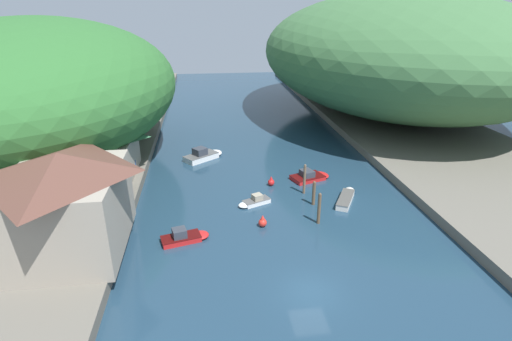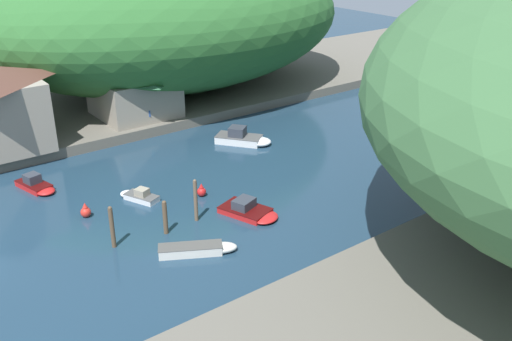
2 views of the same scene
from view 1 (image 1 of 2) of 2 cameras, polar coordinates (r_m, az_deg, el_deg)
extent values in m
plane|color=#1E384C|center=(54.56, -0.21, 3.29)|extent=(130.00, 130.00, 0.00)
cube|color=#666056|center=(56.92, -25.49, 2.38)|extent=(22.00, 120.00, 0.99)
cube|color=#666056|center=(62.26, 22.82, 4.43)|extent=(22.00, 120.00, 0.99)
ellipsoid|color=#2D662D|center=(54.67, -28.29, 10.44)|extent=(31.29, 43.80, 15.99)
ellipsoid|color=#3D6B3D|center=(73.46, 19.20, 15.64)|extent=(42.85, 59.99, 19.33)
cube|color=gray|center=(32.50, -25.26, -5.36)|extent=(7.71, 9.57, 5.99)
pyramid|color=brown|center=(31.05, -26.41, 0.88)|extent=(8.33, 10.33, 1.61)
cube|color=gray|center=(46.14, -21.55, 1.89)|extent=(7.53, 7.34, 3.94)
pyramid|color=#38704C|center=(45.32, -22.04, 5.15)|extent=(8.13, 7.93, 1.56)
cube|color=red|center=(33.85, -10.65, -9.60)|extent=(3.40, 2.23, 0.44)
ellipsoid|color=red|center=(34.11, -8.06, -9.14)|extent=(1.87, 1.76, 0.44)
cube|color=#450A0A|center=(33.72, -10.68, -9.26)|extent=(3.47, 2.28, 0.03)
cube|color=#333842|center=(33.52, -10.89, -8.78)|extent=(1.32, 1.29, 0.74)
cube|color=white|center=(50.58, -7.85, 1.90)|extent=(4.55, 4.14, 0.68)
ellipsoid|color=white|center=(51.78, -6.01, 2.48)|extent=(2.82, 2.79, 0.68)
cube|color=#525252|center=(50.46, -7.87, 2.27)|extent=(4.64, 4.23, 0.03)
cube|color=#333842|center=(50.24, -8.01, 2.70)|extent=(2.02, 2.01, 0.90)
cube|color=white|center=(39.15, 0.07, -4.49)|extent=(2.87, 2.12, 0.42)
ellipsoid|color=white|center=(38.56, -1.60, -4.94)|extent=(1.64, 1.54, 0.42)
cube|color=#525252|center=(39.05, 0.07, -4.19)|extent=(2.92, 2.16, 0.03)
cube|color=#9E937F|center=(38.97, 0.17, -3.81)|extent=(1.17, 1.11, 0.56)
cube|color=red|center=(44.82, 7.38, -1.04)|extent=(3.99, 3.20, 0.42)
ellipsoid|color=red|center=(45.75, 9.19, -0.64)|extent=(2.32, 2.53, 0.42)
cube|color=#450A0A|center=(44.73, 7.40, -0.77)|extent=(4.07, 3.27, 0.03)
cube|color=#333842|center=(44.55, 7.30, -0.40)|extent=(1.65, 1.84, 0.70)
cube|color=silver|center=(40.30, 12.65, -4.12)|extent=(2.94, 4.05, 0.59)
ellipsoid|color=silver|center=(42.09, 13.12, -2.97)|extent=(1.92, 2.28, 0.59)
cube|color=#504E4A|center=(40.17, 12.69, -3.72)|extent=(3.00, 4.13, 0.03)
cylinder|color=brown|center=(35.70, 8.99, -5.50)|extent=(0.29, 0.29, 2.79)
sphere|color=brown|center=(35.04, 9.13, -3.40)|extent=(0.26, 0.26, 0.26)
cylinder|color=brown|center=(38.99, 8.25, -3.34)|extent=(0.32, 0.32, 2.28)
sphere|color=brown|center=(38.48, 8.35, -1.72)|extent=(0.29, 0.29, 0.29)
cylinder|color=brown|center=(41.03, 6.93, -1.32)|extent=(0.27, 0.27, 3.03)
sphere|color=brown|center=(40.42, 7.03, 0.71)|extent=(0.25, 0.25, 0.25)
sphere|color=red|center=(42.97, 2.17, -1.71)|extent=(0.71, 0.71, 0.71)
cone|color=red|center=(42.75, 2.18, -1.06)|extent=(0.36, 0.36, 0.36)
sphere|color=red|center=(35.26, 0.95, -7.46)|extent=(0.75, 0.75, 0.75)
cone|color=red|center=(34.99, 0.96, -6.67)|extent=(0.37, 0.37, 0.37)
cylinder|color=#282D3D|center=(45.49, -16.98, 0.13)|extent=(0.13, 0.13, 0.85)
cylinder|color=#282D3D|center=(45.64, -16.87, 0.22)|extent=(0.13, 0.13, 0.85)
cube|color=navy|center=(45.30, -17.03, 1.03)|extent=(0.34, 0.43, 0.62)
sphere|color=#9E7051|center=(45.16, -17.09, 1.53)|extent=(0.22, 0.22, 0.22)
cylinder|color=#282D3D|center=(45.86, -18.62, 0.11)|extent=(0.13, 0.13, 0.85)
cylinder|color=#282D3D|center=(46.03, -18.65, 0.19)|extent=(0.13, 0.13, 0.85)
cube|color=#B2231E|center=(45.69, -18.74, 1.00)|extent=(0.32, 0.43, 0.62)
sphere|color=beige|center=(45.54, -18.81, 1.49)|extent=(0.22, 0.22, 0.22)
camera|label=2|loc=(44.67, 61.06, 13.88)|focal=40.00mm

